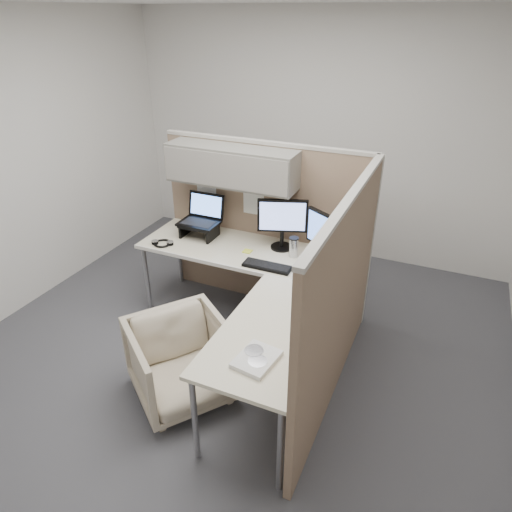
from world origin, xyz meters
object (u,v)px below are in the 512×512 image
at_px(desk, 253,281).
at_px(office_chair, 181,358).
at_px(monitor_left, 282,220).
at_px(keyboard, 267,266).

distance_m(desk, office_chair, 0.84).
bearing_deg(monitor_left, desk, -112.92).
distance_m(monitor_left, keyboard, 0.47).
bearing_deg(keyboard, monitor_left, 92.34).
relative_size(office_chair, keyboard, 1.71).
bearing_deg(monitor_left, office_chair, -122.31).
xyz_separation_m(office_chair, keyboard, (0.31, 0.90, 0.39)).
bearing_deg(desk, office_chair, -109.78).
height_order(desk, monitor_left, monitor_left).
distance_m(desk, keyboard, 0.19).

